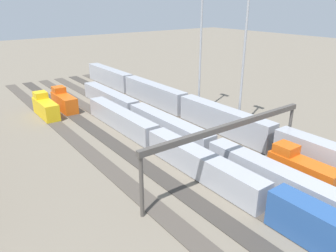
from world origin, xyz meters
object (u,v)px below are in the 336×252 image
at_px(light_mast_0, 202,21).
at_px(light_mast_2, 246,29).
at_px(train_on_track_4, 64,101).
at_px(train_on_track_2, 168,127).
at_px(signal_gantry, 230,132).
at_px(train_on_track_5, 45,107).
at_px(train_on_track_0, 223,120).
at_px(train_on_track_3, 194,160).
at_px(train_on_track_1, 301,170).

height_order(light_mast_0, light_mast_2, light_mast_0).
height_order(train_on_track_4, train_on_track_2, train_on_track_4).
bearing_deg(light_mast_0, signal_gantry, 146.54).
bearing_deg(light_mast_2, train_on_track_4, 34.48).
distance_m(train_on_track_5, signal_gantry, 45.78).
relative_size(light_mast_2, signal_gantry, 1.05).
bearing_deg(light_mast_0, light_mast_2, 178.30).
bearing_deg(train_on_track_2, train_on_track_5, 29.94).
bearing_deg(train_on_track_0, train_on_track_3, 119.75).
bearing_deg(train_on_track_0, train_on_track_2, 65.11).
height_order(train_on_track_0, train_on_track_2, train_on_track_0).
xyz_separation_m(train_on_track_5, signal_gantry, (-43.71, -12.50, 5.40)).
distance_m(train_on_track_4, signal_gantry, 46.80).
bearing_deg(train_on_track_1, signal_gantry, 47.00).
height_order(light_mast_2, signal_gantry, light_mast_2).
bearing_deg(train_on_track_3, train_on_track_1, -138.89).
height_order(train_on_track_5, train_on_track_2, train_on_track_5).
xyz_separation_m(train_on_track_5, train_on_track_3, (-39.25, -10.00, -0.04)).
bearing_deg(train_on_track_0, train_on_track_4, 31.34).
relative_size(train_on_track_5, train_on_track_1, 1.00).
bearing_deg(light_mast_2, train_on_track_2, 66.92).
bearing_deg(signal_gantry, train_on_track_2, -8.05).
height_order(train_on_track_2, light_mast_0, light_mast_0).
relative_size(train_on_track_1, train_on_track_3, 0.15).
bearing_deg(train_on_track_1, train_on_track_4, 15.84).
xyz_separation_m(train_on_track_5, light_mast_2, (-31.69, -28.25, 17.56)).
xyz_separation_m(train_on_track_0, train_on_track_2, (4.64, 10.00, -0.60)).
bearing_deg(train_on_track_5, train_on_track_4, -66.55).
xyz_separation_m(train_on_track_4, train_on_track_5, (-2.17, 5.00, 0.00)).
bearing_deg(train_on_track_1, train_on_track_0, -14.02).
distance_m(train_on_track_5, light_mast_0, 39.13).
height_order(train_on_track_2, light_mast_2, light_mast_2).
bearing_deg(signal_gantry, train_on_track_5, 15.96).
xyz_separation_m(train_on_track_0, signal_gantry, (-13.04, 12.50, 4.93)).
xyz_separation_m(light_mast_0, signal_gantry, (-24.40, 16.12, -13.00)).
height_order(train_on_track_4, light_mast_2, light_mast_2).
height_order(train_on_track_1, light_mast_0, light_mast_0).
xyz_separation_m(train_on_track_2, train_on_track_1, (-24.67, -5.00, 0.14)).
bearing_deg(light_mast_2, train_on_track_3, 112.51).
bearing_deg(train_on_track_1, light_mast_0, -15.36).
distance_m(train_on_track_0, light_mast_0, 21.54).
xyz_separation_m(train_on_track_2, train_on_track_3, (-13.21, 5.00, 0.09)).
bearing_deg(signal_gantry, light_mast_2, -52.64).
xyz_separation_m(train_on_track_2, signal_gantry, (-17.68, 2.50, 5.53)).
bearing_deg(train_on_track_0, light_mast_2, -107.22).
height_order(train_on_track_5, light_mast_2, light_mast_2).
distance_m(train_on_track_0, signal_gantry, 18.72).
relative_size(train_on_track_1, signal_gantry, 0.33).
xyz_separation_m(train_on_track_3, light_mast_0, (19.93, -18.62, 18.44)).
height_order(light_mast_0, signal_gantry, light_mast_0).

